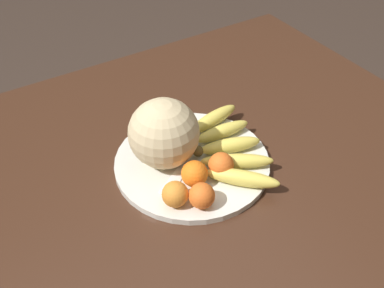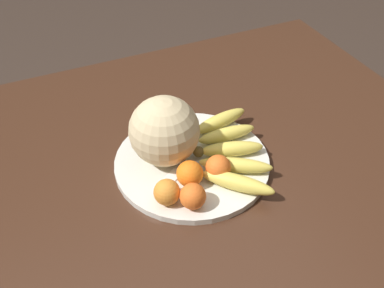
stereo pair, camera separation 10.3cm
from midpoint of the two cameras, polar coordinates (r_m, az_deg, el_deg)
name	(u,v)px [view 1 (the left image)]	position (r m, az deg, el deg)	size (l,w,h in m)	color
kitchen_table	(188,205)	(1.10, -3.21, -7.83)	(1.45, 1.18, 0.75)	#3D2316
fruit_bowl	(192,162)	(1.07, -2.76, -2.43)	(0.37, 0.37, 0.02)	silver
melon	(164,133)	(1.02, -6.51, 1.24)	(0.16, 0.16, 0.16)	beige
banana_bunch	(228,147)	(1.07, 1.91, -0.49)	(0.22, 0.32, 0.04)	brown
orange_front_left	(202,196)	(0.94, -1.89, -6.73)	(0.06, 0.06, 0.06)	orange
orange_front_right	(221,165)	(1.01, 0.80, -2.79)	(0.06, 0.06, 0.06)	orange
orange_mid_center	(175,194)	(0.95, -5.28, -6.52)	(0.06, 0.06, 0.06)	orange
orange_back_left	(194,174)	(0.99, -2.75, -3.96)	(0.06, 0.06, 0.06)	orange
produce_tag	(174,182)	(1.01, -5.22, -4.97)	(0.09, 0.07, 0.00)	white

